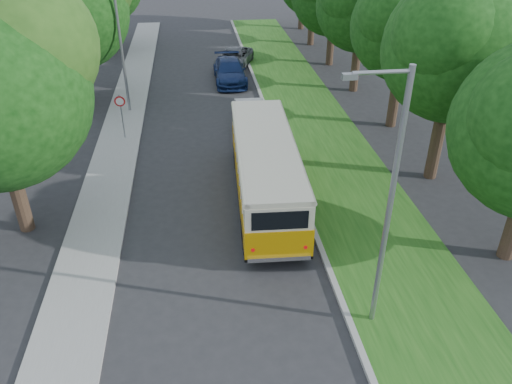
{
  "coord_description": "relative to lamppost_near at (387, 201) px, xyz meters",
  "views": [
    {
      "loc": [
        -0.63,
        -13.1,
        11.3
      ],
      "look_at": [
        1.44,
        3.15,
        1.5
      ],
      "focal_mm": 35.0,
      "sensor_mm": 36.0,
      "label": 1
    }
  ],
  "objects": [
    {
      "name": "ground",
      "position": [
        -4.21,
        2.5,
        -4.37
      ],
      "size": [
        120.0,
        120.0,
        0.0
      ],
      "primitive_type": "plane",
      "color": "#27272A",
      "rests_on": "ground"
    },
    {
      "name": "curb",
      "position": [
        -0.61,
        7.5,
        -4.29
      ],
      "size": [
        0.2,
        70.0,
        0.15
      ],
      "primitive_type": "cube",
      "color": "gray",
      "rests_on": "ground"
    },
    {
      "name": "grass_verge",
      "position": [
        1.74,
        7.5,
        -4.3
      ],
      "size": [
        4.5,
        70.0,
        0.13
      ],
      "primitive_type": "cube",
      "color": "#1B4C14",
      "rests_on": "ground"
    },
    {
      "name": "sidewalk",
      "position": [
        -9.01,
        7.5,
        -4.31
      ],
      "size": [
        2.2,
        70.0,
        0.12
      ],
      "primitive_type": "cube",
      "color": "gray",
      "rests_on": "ground"
    },
    {
      "name": "lamppost_near",
      "position": [
        0.0,
        0.0,
        0.0
      ],
      "size": [
        1.71,
        0.16,
        8.0
      ],
      "color": "gray",
      "rests_on": "ground"
    },
    {
      "name": "lamppost_far",
      "position": [
        -8.91,
        18.5,
        -0.25
      ],
      "size": [
        1.71,
        0.16,
        7.5
      ],
      "color": "gray",
      "rests_on": "ground"
    },
    {
      "name": "warning_sign",
      "position": [
        -8.71,
        14.48,
        -2.66
      ],
      "size": [
        0.56,
        0.1,
        2.5
      ],
      "color": "gray",
      "rests_on": "ground"
    },
    {
      "name": "vintage_bus",
      "position": [
        -2.14,
        7.39,
        -2.95
      ],
      "size": [
        2.87,
        9.64,
        2.83
      ],
      "primitive_type": null,
      "rotation": [
        0.0,
        0.0,
        -0.04
      ],
      "color": "#E9A207",
      "rests_on": "ground"
    },
    {
      "name": "car_silver",
      "position": [
        -2.12,
        13.51,
        -3.71
      ],
      "size": [
        1.95,
        4.03,
        1.32
      ],
      "primitive_type": "imported",
      "rotation": [
        0.0,
        0.0,
        -0.1
      ],
      "color": "silver",
      "rests_on": "ground"
    },
    {
      "name": "car_white",
      "position": [
        -1.87,
        14.95,
        -3.64
      ],
      "size": [
        1.66,
        4.48,
        1.46
      ],
      "primitive_type": "imported",
      "rotation": [
        0.0,
        0.0,
        -0.02
      ],
      "color": "silver",
      "rests_on": "ground"
    },
    {
      "name": "car_blue",
      "position": [
        -2.34,
        23.32,
        -3.61
      ],
      "size": [
        2.13,
        5.21,
        1.51
      ],
      "primitive_type": "imported",
      "rotation": [
        0.0,
        0.0,
        0.0
      ],
      "color": "navy",
      "rests_on": "ground"
    },
    {
      "name": "car_grey",
      "position": [
        -1.76,
        26.78,
        -3.69
      ],
      "size": [
        3.67,
        5.35,
        1.36
      ],
      "primitive_type": "imported",
      "rotation": [
        0.0,
        0.0,
        -0.32
      ],
      "color": "#5B5F63",
      "rests_on": "ground"
    }
  ]
}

